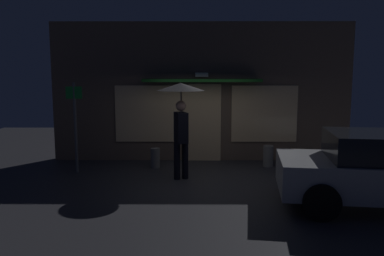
# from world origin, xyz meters

# --- Properties ---
(ground_plane) EXTENTS (18.00, 18.00, 0.00)m
(ground_plane) POSITION_xyz_m (0.00, 0.00, 0.00)
(ground_plane) COLOR #2D2D33
(building_facade) EXTENTS (8.45, 1.00, 3.91)m
(building_facade) POSITION_xyz_m (0.00, 2.34, 1.94)
(building_facade) COLOR brown
(building_facade) RESTS_ON ground
(person_with_umbrella) EXTENTS (1.10, 1.10, 2.27)m
(person_with_umbrella) POSITION_xyz_m (-0.52, 0.18, 1.74)
(person_with_umbrella) COLOR black
(person_with_umbrella) RESTS_ON ground
(street_sign_post) EXTENTS (0.40, 0.07, 2.27)m
(street_sign_post) POSITION_xyz_m (-3.17, 0.77, 1.29)
(street_sign_post) COLOR #595B60
(street_sign_post) RESTS_ON ground
(sidewalk_bollard) EXTENTS (0.24, 0.24, 0.53)m
(sidewalk_bollard) POSITION_xyz_m (-1.24, 1.27, 0.27)
(sidewalk_bollard) COLOR slate
(sidewalk_bollard) RESTS_ON ground
(sidewalk_bollard_2) EXTENTS (0.27, 0.27, 0.57)m
(sidewalk_bollard_2) POSITION_xyz_m (1.78, 1.45, 0.28)
(sidewalk_bollard_2) COLOR slate
(sidewalk_bollard_2) RESTS_ON ground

